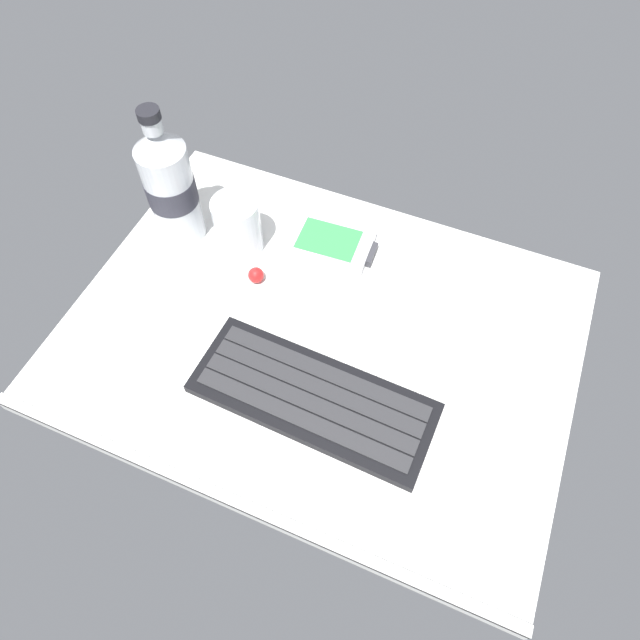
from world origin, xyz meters
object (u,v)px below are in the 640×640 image
(juice_cup, at_px, (238,227))
(water_bottle, at_px, (170,186))
(trackball_mouse, at_px, (256,275))
(handheld_device, at_px, (330,243))
(keyboard, at_px, (313,397))
(charger_block, at_px, (477,294))

(juice_cup, distance_m, water_bottle, 0.10)
(trackball_mouse, bearing_deg, handheld_device, 53.61)
(keyboard, bearing_deg, juice_cup, 136.19)
(keyboard, relative_size, charger_block, 4.20)
(charger_block, bearing_deg, trackball_mouse, -163.47)
(keyboard, height_order, handheld_device, keyboard)
(keyboard, distance_m, juice_cup, 0.26)
(keyboard, distance_m, trackball_mouse, 0.20)
(water_bottle, bearing_deg, charger_block, 6.26)
(handheld_device, distance_m, charger_block, 0.21)
(handheld_device, distance_m, juice_cup, 0.13)
(keyboard, xyz_separation_m, charger_block, (0.14, 0.22, 0.00))
(water_bottle, distance_m, charger_block, 0.43)
(water_bottle, bearing_deg, handheld_device, 15.23)
(water_bottle, distance_m, trackball_mouse, 0.16)
(keyboard, height_order, water_bottle, water_bottle)
(keyboard, relative_size, water_bottle, 1.41)
(charger_block, bearing_deg, handheld_device, 177.34)
(handheld_device, relative_size, trackball_mouse, 5.96)
(juice_cup, relative_size, trackball_mouse, 3.86)
(juice_cup, height_order, water_bottle, water_bottle)
(trackball_mouse, bearing_deg, charger_block, 16.53)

